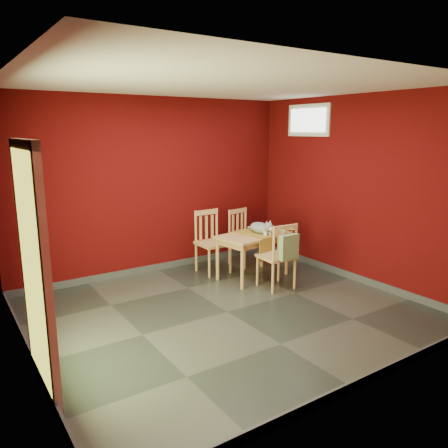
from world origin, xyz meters
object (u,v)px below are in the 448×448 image
chair_far_left (212,241)px  cat (260,226)px  chair_far_right (243,236)px  chair_near (278,255)px  dining_table (253,240)px  picture_frame (288,248)px  tote_bag (289,247)px

chair_far_left → cat: (0.50, -0.59, 0.29)m
chair_far_right → chair_near: 1.24m
dining_table → picture_frame: dining_table is taller
chair_far_right → chair_near: chair_near is taller
dining_table → chair_near: chair_near is taller
chair_near → tote_bag: (-0.01, -0.22, 0.17)m
tote_bag → chair_far_left: bearing=105.0°
chair_far_right → tote_bag: (-0.29, -1.44, 0.19)m
dining_table → picture_frame: bearing=22.8°
chair_far_left → dining_table: bearing=-57.6°
cat → dining_table: bearing=161.9°
chair_near → tote_bag: 0.28m
tote_bag → cat: bearing=80.8°
chair_far_left → chair_near: chair_far_left is taller
chair_near → picture_frame: 1.57m
chair_far_left → picture_frame: chair_far_left is taller
dining_table → chair_far_right: chair_far_right is taller
chair_far_left → cat: size_ratio=2.09×
chair_far_left → picture_frame: size_ratio=2.70×
dining_table → cat: (0.13, -0.01, 0.20)m
chair_far_left → picture_frame: 1.54m
cat → chair_near: bearing=-117.4°
chair_far_right → picture_frame: bearing=-11.1°
dining_table → tote_bag: bearing=-90.2°
cat → picture_frame: cat is taller
dining_table → chair_far_right: size_ratio=1.26×
tote_bag → picture_frame: 1.77m
tote_bag → picture_frame: (1.14, 1.27, -0.48)m
dining_table → chair_far_left: (-0.37, 0.58, -0.09)m
chair_near → dining_table: bearing=90.8°
chair_far_right → tote_bag: 1.48m
cat → picture_frame: bearing=9.9°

